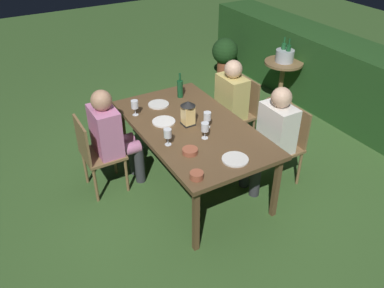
# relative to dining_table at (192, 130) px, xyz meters

# --- Properties ---
(ground_plane) EXTENTS (16.00, 16.00, 0.00)m
(ground_plane) POSITION_rel_dining_table_xyz_m (0.00, 0.00, -0.69)
(ground_plane) COLOR #385B28
(dining_table) EXTENTS (1.84, 1.04, 0.74)m
(dining_table) POSITION_rel_dining_table_xyz_m (0.00, 0.00, 0.00)
(dining_table) COLOR brown
(dining_table) RESTS_ON ground
(chair_side_right_b) EXTENTS (0.42, 0.40, 0.87)m
(chair_side_right_b) POSITION_rel_dining_table_xyz_m (0.41, 0.91, -0.20)
(chair_side_right_b) COLOR brown
(chair_side_right_b) RESTS_ON ground
(person_in_cream) EXTENTS (0.38, 0.47, 1.15)m
(person_in_cream) POSITION_rel_dining_table_xyz_m (0.41, 0.72, -0.05)
(person_in_cream) COLOR white
(person_in_cream) RESTS_ON ground
(chair_side_right_a) EXTENTS (0.42, 0.40, 0.87)m
(chair_side_right_a) POSITION_rel_dining_table_xyz_m (-0.41, 0.91, -0.20)
(chair_side_right_a) COLOR brown
(chair_side_right_a) RESTS_ON ground
(person_in_mustard) EXTENTS (0.38, 0.47, 1.15)m
(person_in_mustard) POSITION_rel_dining_table_xyz_m (-0.41, 0.72, -0.05)
(person_in_mustard) COLOR tan
(person_in_mustard) RESTS_ON ground
(chair_side_left_a) EXTENTS (0.42, 0.40, 0.87)m
(chair_side_left_a) POSITION_rel_dining_table_xyz_m (-0.41, -0.91, -0.20)
(chair_side_left_a) COLOR brown
(chair_side_left_a) RESTS_ON ground
(person_in_pink) EXTENTS (0.38, 0.47, 1.15)m
(person_in_pink) POSITION_rel_dining_table_xyz_m (-0.41, -0.72, -0.05)
(person_in_pink) COLOR #C675A3
(person_in_pink) RESTS_ON ground
(lantern_centerpiece) EXTENTS (0.15, 0.15, 0.27)m
(lantern_centerpiece) POSITION_rel_dining_table_xyz_m (-0.05, -0.02, 0.20)
(lantern_centerpiece) COLOR black
(lantern_centerpiece) RESTS_ON dining_table
(green_bottle_on_table) EXTENTS (0.07, 0.07, 0.29)m
(green_bottle_on_table) POSITION_rel_dining_table_xyz_m (-0.64, 0.21, 0.16)
(green_bottle_on_table) COLOR #144723
(green_bottle_on_table) RESTS_ON dining_table
(wine_glass_a) EXTENTS (0.08, 0.08, 0.17)m
(wine_glass_a) POSITION_rel_dining_table_xyz_m (0.26, -0.01, 0.17)
(wine_glass_a) COLOR silver
(wine_glass_a) RESTS_ON dining_table
(wine_glass_b) EXTENTS (0.08, 0.08, 0.17)m
(wine_glass_b) POSITION_rel_dining_table_xyz_m (0.19, -0.37, 0.17)
(wine_glass_b) COLOR silver
(wine_glass_b) RESTS_ON dining_table
(wine_glass_c) EXTENTS (0.08, 0.08, 0.17)m
(wine_glass_c) POSITION_rel_dining_table_xyz_m (0.10, 0.12, 0.17)
(wine_glass_c) COLOR silver
(wine_glass_c) RESTS_ON dining_table
(wine_glass_d) EXTENTS (0.08, 0.08, 0.17)m
(wine_glass_d) POSITION_rel_dining_table_xyz_m (-0.50, -0.41, 0.17)
(wine_glass_d) COLOR silver
(wine_glass_d) RESTS_ON dining_table
(plate_a) EXTENTS (0.24, 0.24, 0.01)m
(plate_a) POSITION_rel_dining_table_xyz_m (-0.21, -0.22, 0.06)
(plate_a) COLOR white
(plate_a) RESTS_ON dining_table
(plate_b) EXTENTS (0.23, 0.23, 0.01)m
(plate_b) POSITION_rel_dining_table_xyz_m (-0.58, -0.10, 0.06)
(plate_b) COLOR silver
(plate_b) RESTS_ON dining_table
(plate_c) EXTENTS (0.24, 0.24, 0.01)m
(plate_c) POSITION_rel_dining_table_xyz_m (0.71, 0.03, 0.06)
(plate_c) COLOR silver
(plate_c) RESTS_ON dining_table
(bowl_olives) EXTENTS (0.15, 0.15, 0.05)m
(bowl_olives) POSITION_rel_dining_table_xyz_m (0.42, -0.26, 0.07)
(bowl_olives) COLOR #9E5138
(bowl_olives) RESTS_ON dining_table
(bowl_bread) EXTENTS (0.12, 0.12, 0.06)m
(bowl_bread) POSITION_rel_dining_table_xyz_m (0.77, -0.40, 0.08)
(bowl_bread) COLOR #9E5138
(bowl_bread) RESTS_ON dining_table
(side_table) EXTENTS (0.55, 0.55, 0.67)m
(side_table) POSITION_rel_dining_table_xyz_m (-1.01, 2.10, -0.24)
(side_table) COLOR brown
(side_table) RESTS_ON ground
(ice_bucket) EXTENTS (0.26, 0.26, 0.34)m
(ice_bucket) POSITION_rel_dining_table_xyz_m (-1.01, 2.10, 0.09)
(ice_bucket) COLOR #B2B7BF
(ice_bucket) RESTS_ON side_table
(hedge_backdrop) EXTENTS (6.10, 0.70, 1.02)m
(hedge_backdrop) POSITION_rel_dining_table_xyz_m (0.00, 2.66, -0.18)
(hedge_backdrop) COLOR #234C1E
(hedge_backdrop) RESTS_ON ground
(potted_plant_by_hedge) EXTENTS (0.44, 0.44, 0.67)m
(potted_plant_by_hedge) POSITION_rel_dining_table_xyz_m (-2.29, 1.96, -0.29)
(potted_plant_by_hedge) COLOR brown
(potted_plant_by_hedge) RESTS_ON ground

